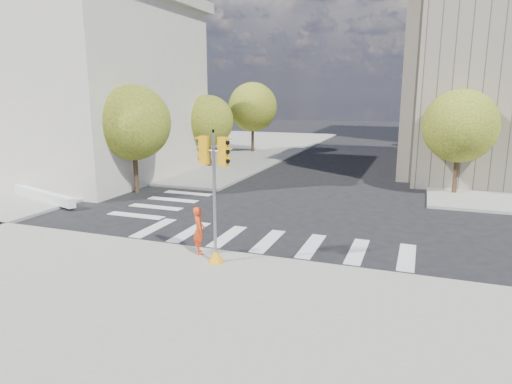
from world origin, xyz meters
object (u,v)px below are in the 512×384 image
traffic_signal (215,208)px  photographer (199,230)px  planter_wall (43,195)px  lamp_near (465,114)px  lamp_far (453,107)px

traffic_signal → photographer: size_ratio=2.62×
photographer → planter_wall: bearing=37.5°
lamp_near → photographer: (-9.89, -18.60, -3.55)m
lamp_near → photographer: lamp_near is taller
lamp_near → planter_wall: (-21.87, -13.92, -4.18)m
lamp_near → traffic_signal: lamp_near is taller
lamp_near → lamp_far: (0.00, 14.00, 0.00)m
lamp_near → photographer: size_ratio=4.61×
traffic_signal → photographer: 1.58m
photographer → planter_wall: photographer is taller
traffic_signal → planter_wall: 14.09m
traffic_signal → planter_wall: traffic_signal is taller
traffic_signal → planter_wall: bearing=166.3°
lamp_far → photographer: 34.25m
lamp_far → photographer: lamp_far is taller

